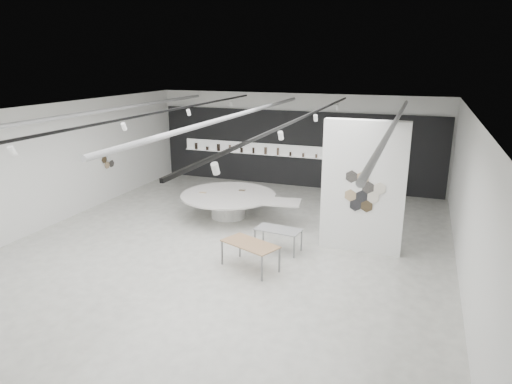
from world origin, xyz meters
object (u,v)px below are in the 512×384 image
(display_island, at_px, (230,202))
(kitchen_counter, at_px, (369,182))
(sample_table_stone, at_px, (278,231))
(sample_table_wood, at_px, (250,245))
(partition_column, at_px, (363,187))

(display_island, distance_m, kitchen_counter, 5.88)
(sample_table_stone, bearing_deg, display_island, 137.97)
(sample_table_stone, bearing_deg, sample_table_wood, -103.87)
(sample_table_wood, xyz_separation_m, sample_table_stone, (0.32, 1.31, -0.05))
(partition_column, relative_size, sample_table_stone, 2.78)
(sample_table_stone, xyz_separation_m, kitchen_counter, (1.69, 6.39, -0.06))
(sample_table_wood, bearing_deg, sample_table_stone, 76.13)
(sample_table_stone, bearing_deg, partition_column, 21.90)
(partition_column, bearing_deg, sample_table_stone, -158.10)
(sample_table_stone, relative_size, kitchen_counter, 0.69)
(sample_table_wood, bearing_deg, display_island, 120.57)
(sample_table_wood, xyz_separation_m, kitchen_counter, (2.01, 7.70, -0.11))
(display_island, relative_size, sample_table_wood, 2.69)
(sample_table_wood, distance_m, sample_table_stone, 1.35)
(display_island, bearing_deg, partition_column, -24.47)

